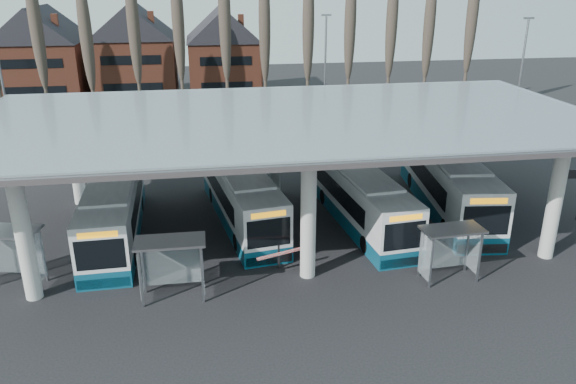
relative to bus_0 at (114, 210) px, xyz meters
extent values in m
plane|color=black|center=(9.26, -8.36, -1.48)|extent=(140.00, 140.00, 0.00)
cylinder|color=beige|center=(-2.74, -5.86, 1.52)|extent=(0.70, 0.70, 6.00)
cylinder|color=beige|center=(-2.74, 5.14, 1.52)|extent=(0.70, 0.70, 6.00)
cylinder|color=beige|center=(9.26, -5.86, 1.52)|extent=(0.70, 0.70, 6.00)
cylinder|color=beige|center=(9.26, 5.14, 1.52)|extent=(0.70, 0.70, 6.00)
cylinder|color=beige|center=(21.26, -5.86, 1.52)|extent=(0.70, 0.70, 6.00)
cylinder|color=beige|center=(21.26, 5.14, 1.52)|extent=(0.70, 0.70, 6.00)
cube|color=gray|center=(9.26, -0.36, 4.77)|extent=(32.00, 16.00, 0.12)
cube|color=silver|center=(9.26, -0.36, 4.84)|extent=(31.50, 15.50, 0.04)
cone|color=#473D33|center=(-8.74, 24.64, 5.77)|extent=(0.36, 0.36, 14.50)
ellipsoid|color=#473D33|center=(-8.74, 24.64, 7.51)|extent=(1.10, 1.10, 11.02)
cone|color=#473D33|center=(-4.74, 24.64, 5.77)|extent=(0.36, 0.36, 14.50)
ellipsoid|color=#473D33|center=(-4.74, 24.64, 7.51)|extent=(1.10, 1.10, 11.02)
cone|color=#473D33|center=(-0.74, 24.64, 5.77)|extent=(0.36, 0.36, 14.50)
ellipsoid|color=#473D33|center=(-0.74, 24.64, 7.51)|extent=(1.10, 1.10, 11.02)
cone|color=#473D33|center=(3.26, 24.64, 5.77)|extent=(0.36, 0.36, 14.50)
ellipsoid|color=#473D33|center=(3.26, 24.64, 7.51)|extent=(1.10, 1.10, 11.02)
cone|color=#473D33|center=(7.26, 24.64, 5.77)|extent=(0.36, 0.36, 14.50)
ellipsoid|color=#473D33|center=(7.26, 24.64, 7.51)|extent=(1.10, 1.10, 11.02)
cone|color=#473D33|center=(11.26, 24.64, 5.77)|extent=(0.36, 0.36, 14.50)
ellipsoid|color=#473D33|center=(11.26, 24.64, 7.51)|extent=(1.10, 1.10, 11.02)
cone|color=#473D33|center=(15.26, 24.64, 5.77)|extent=(0.36, 0.36, 14.50)
ellipsoid|color=#473D33|center=(15.26, 24.64, 7.51)|extent=(1.10, 1.10, 11.02)
cone|color=#473D33|center=(19.26, 24.64, 5.77)|extent=(0.36, 0.36, 14.50)
ellipsoid|color=#473D33|center=(19.26, 24.64, 7.51)|extent=(1.10, 1.10, 11.02)
cone|color=#473D33|center=(23.26, 24.64, 5.77)|extent=(0.36, 0.36, 14.50)
ellipsoid|color=#473D33|center=(23.26, 24.64, 7.51)|extent=(1.10, 1.10, 11.02)
cone|color=#473D33|center=(27.26, 24.64, 5.77)|extent=(0.36, 0.36, 14.50)
ellipsoid|color=#473D33|center=(27.26, 24.64, 7.51)|extent=(1.10, 1.10, 11.02)
cone|color=#473D33|center=(31.26, 24.64, 5.77)|extent=(0.36, 0.36, 14.50)
ellipsoid|color=#473D33|center=(31.26, 24.64, 7.51)|extent=(1.10, 1.10, 11.02)
cube|color=brown|center=(-11.24, 35.64, 2.02)|extent=(8.00, 10.00, 7.00)
pyramid|color=black|center=(-11.24, 35.64, 9.02)|extent=(8.30, 10.30, 3.50)
cube|color=brown|center=(-1.74, 35.64, 2.02)|extent=(8.00, 10.00, 7.00)
pyramid|color=black|center=(-1.74, 35.64, 9.02)|extent=(8.30, 10.30, 3.50)
cube|color=brown|center=(7.76, 35.64, 2.02)|extent=(8.00, 10.00, 7.00)
pyramid|color=black|center=(7.76, 35.64, 9.02)|extent=(8.30, 10.30, 3.50)
cylinder|color=slate|center=(-8.74, 13.64, 3.52)|extent=(0.16, 0.16, 10.00)
cylinder|color=slate|center=(15.26, 17.64, 3.52)|extent=(0.16, 0.16, 10.00)
cube|color=slate|center=(15.26, 17.64, 8.62)|extent=(0.80, 0.15, 0.15)
cylinder|color=slate|center=(29.26, 11.64, 3.52)|extent=(0.16, 0.16, 10.00)
cube|color=slate|center=(29.26, 11.64, 8.62)|extent=(0.80, 0.15, 0.15)
cube|color=white|center=(0.00, -0.07, 0.21)|extent=(2.70, 11.35, 2.63)
cube|color=navy|center=(0.00, -0.07, -1.06)|extent=(2.72, 11.37, 0.85)
cube|color=white|center=(0.00, -0.07, 1.58)|extent=(2.34, 6.83, 0.17)
cube|color=black|center=(-0.01, 0.40, 0.31)|extent=(2.65, 8.19, 1.03)
cube|color=black|center=(0.15, -5.70, 0.26)|extent=(2.11, 0.11, 1.41)
cube|color=black|center=(-0.15, 5.55, 0.31)|extent=(2.04, 0.11, 1.13)
cube|color=orange|center=(0.15, -5.70, 1.20)|extent=(1.68, 0.09, 0.28)
cube|color=black|center=(0.15, -5.69, -1.15)|extent=(2.28, 0.14, 0.47)
cylinder|color=black|center=(-0.99, -3.68, -1.03)|extent=(0.29, 0.91, 0.90)
cylinder|color=black|center=(1.18, -3.62, -1.03)|extent=(0.29, 0.91, 0.90)
cylinder|color=black|center=(-1.17, 3.19, -1.03)|extent=(0.29, 0.91, 0.90)
cylinder|color=black|center=(1.00, 3.25, -1.03)|extent=(0.29, 0.91, 0.90)
cube|color=white|center=(6.81, 0.88, 0.21)|extent=(4.00, 11.50, 2.63)
cube|color=navy|center=(6.81, 0.88, -1.06)|extent=(4.03, 11.52, 0.85)
cube|color=white|center=(6.81, 0.88, 1.57)|extent=(3.11, 7.01, 0.17)
cube|color=black|center=(6.74, 1.35, 0.30)|extent=(3.58, 8.38, 1.03)
cube|color=black|center=(7.62, -4.68, 0.26)|extent=(2.09, 0.36, 1.41)
cube|color=black|center=(5.99, 6.44, 0.30)|extent=(2.02, 0.35, 1.13)
cube|color=orange|center=(7.62, -4.68, 1.20)|extent=(1.67, 0.29, 0.28)
cube|color=black|center=(7.62, -4.67, -1.15)|extent=(2.26, 0.40, 0.47)
cylinder|color=black|center=(6.25, -2.81, -1.03)|extent=(0.39, 0.93, 0.90)
cylinder|color=black|center=(8.40, -2.49, -1.03)|extent=(0.39, 0.93, 0.90)
cylinder|color=black|center=(5.25, 3.98, -1.03)|extent=(0.39, 0.93, 0.90)
cylinder|color=black|center=(7.40, 4.29, -1.03)|extent=(0.39, 0.93, 0.90)
cube|color=white|center=(13.30, -0.45, 0.18)|extent=(3.37, 11.22, 2.58)
cube|color=navy|center=(13.30, -0.45, -1.07)|extent=(3.40, 11.24, 0.83)
cube|color=white|center=(13.30, -0.45, 1.51)|extent=(2.73, 6.80, 0.17)
cube|color=black|center=(13.26, 0.01, 0.27)|extent=(3.12, 8.14, 1.01)
cube|color=black|center=(13.82, -5.93, 0.22)|extent=(2.06, 0.25, 1.38)
cube|color=black|center=(12.78, 5.03, 0.27)|extent=(1.99, 0.24, 1.10)
cube|color=orange|center=(13.82, -5.93, 1.14)|extent=(1.64, 0.20, 0.28)
cube|color=black|center=(13.82, -5.92, -1.16)|extent=(2.23, 0.28, 0.46)
cylinder|color=black|center=(12.57, -4.03, -1.04)|extent=(0.34, 0.90, 0.88)
cylinder|color=black|center=(14.69, -3.83, -1.04)|extent=(0.34, 0.90, 0.88)
cylinder|color=black|center=(11.94, 2.66, -1.04)|extent=(0.34, 0.90, 0.88)
cylinder|color=black|center=(14.05, 2.86, -1.04)|extent=(0.34, 0.90, 0.88)
cube|color=white|center=(18.95, 0.79, 0.36)|extent=(4.09, 12.47, 2.86)
cube|color=navy|center=(18.95, 0.79, -1.02)|extent=(4.11, 12.49, 0.92)
cube|color=white|center=(18.95, 0.79, 1.83)|extent=(3.23, 7.58, 0.18)
cube|color=black|center=(19.01, 1.30, 0.46)|extent=(3.71, 9.07, 1.12)
cube|color=black|center=(18.20, -5.26, 0.41)|extent=(2.28, 0.34, 1.53)
cube|color=black|center=(19.70, 6.85, 0.46)|extent=(2.20, 0.33, 1.22)
cube|color=orange|center=(18.20, -5.26, 1.43)|extent=(1.81, 0.27, 0.31)
cube|color=black|center=(18.20, -5.25, -1.12)|extent=(2.46, 0.38, 0.51)
cylinder|color=black|center=(17.30, -2.91, -0.99)|extent=(0.40, 1.01, 0.98)
cylinder|color=black|center=(19.64, -3.20, -0.99)|extent=(0.40, 1.01, 0.98)
cylinder|color=black|center=(18.21, 4.48, -0.99)|extent=(0.40, 1.01, 0.98)
cylinder|color=black|center=(20.55, 4.19, -0.99)|extent=(0.40, 1.01, 0.98)
cube|color=gray|center=(-2.84, -5.58, -0.15)|extent=(0.10, 0.10, 2.65)
cube|color=gray|center=(-2.55, -4.44, -0.15)|extent=(0.10, 0.10, 2.65)
cube|color=gray|center=(-3.93, -4.70, 1.23)|extent=(3.24, 2.17, 0.11)
cube|color=silver|center=(-3.77, -4.08, -0.10)|extent=(2.48, 0.67, 2.12)
cube|color=silver|center=(-2.64, -5.02, -0.10)|extent=(0.33, 1.14, 2.12)
cube|color=gray|center=(1.95, -7.38, -0.17)|extent=(0.08, 0.08, 2.61)
cube|color=gray|center=(4.46, -7.41, -0.17)|extent=(0.08, 0.08, 2.61)
cube|color=gray|center=(1.96, -6.23, -0.17)|extent=(0.08, 0.08, 2.61)
cube|color=gray|center=(4.47, -6.26, -0.17)|extent=(0.08, 0.08, 2.61)
cube|color=gray|center=(3.21, -6.82, 1.19)|extent=(2.94, 1.50, 0.10)
cube|color=silver|center=(3.22, -6.19, -0.12)|extent=(2.51, 0.07, 2.09)
cube|color=silver|center=(1.90, -6.80, -0.12)|extent=(0.05, 1.15, 2.09)
cube|color=silver|center=(4.52, -6.83, -0.12)|extent=(0.05, 1.15, 2.09)
cube|color=gray|center=(14.38, -7.82, -0.26)|extent=(0.08, 0.08, 2.44)
cube|color=gray|center=(16.73, -7.66, -0.26)|extent=(0.08, 0.08, 2.44)
cube|color=gray|center=(14.31, -6.75, -0.26)|extent=(0.08, 0.08, 2.44)
cube|color=gray|center=(16.65, -6.59, -0.26)|extent=(0.08, 0.08, 2.44)
cube|color=gray|center=(15.52, -7.21, 1.01)|extent=(2.82, 1.55, 0.10)
cube|color=silver|center=(15.48, -6.62, -0.21)|extent=(2.34, 0.20, 1.96)
cube|color=silver|center=(14.30, -7.29, -0.21)|extent=(0.11, 1.08, 1.96)
cube|color=silver|center=(16.74, -7.12, -0.21)|extent=(0.11, 1.08, 1.96)
cube|color=black|center=(8.05, -4.95, -0.88)|extent=(0.09, 0.09, 1.20)
cube|color=red|center=(8.05, -5.49, -0.45)|extent=(2.30, 0.90, 0.11)
camera|label=1|loc=(4.72, -28.33, 11.44)|focal=35.00mm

